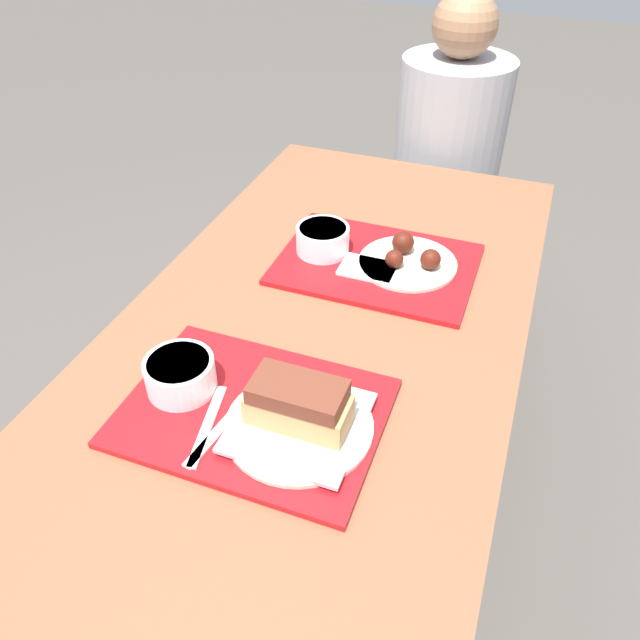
{
  "coord_description": "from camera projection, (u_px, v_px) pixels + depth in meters",
  "views": [
    {
      "loc": [
        0.33,
        -0.85,
        1.49
      ],
      "look_at": [
        0.01,
        -0.01,
        0.77
      ],
      "focal_mm": 35.0,
      "sensor_mm": 36.0,
      "label": 1
    }
  ],
  "objects": [
    {
      "name": "picnic_bench_far",
      "position": [
        420.0,
        232.0,
        2.15
      ],
      "size": [
        0.73,
        0.28,
        0.46
      ],
      "color": "brown",
      "rests_on": "ground_plane"
    },
    {
      "name": "bowl_coleslaw_far",
      "position": [
        323.0,
        238.0,
        1.37
      ],
      "size": [
        0.12,
        0.12,
        0.06
      ],
      "color": "white",
      "rests_on": "tray_far"
    },
    {
      "name": "plastic_fork_near",
      "position": [
        208.0,
        425.0,
        0.99
      ],
      "size": [
        0.05,
        0.17,
        0.0
      ],
      "color": "white",
      "rests_on": "tray_near"
    },
    {
      "name": "ground_plane",
      "position": [
        316.0,
        543.0,
        1.64
      ],
      "size": [
        12.0,
        12.0,
        0.0
      ],
      "primitive_type": "plane",
      "color": "#4C4742"
    },
    {
      "name": "plastic_knife_near",
      "position": [
        220.0,
        429.0,
        0.98
      ],
      "size": [
        0.04,
        0.17,
        0.0
      ],
      "color": "white",
      "rests_on": "tray_near"
    },
    {
      "name": "picnic_table",
      "position": [
        315.0,
        370.0,
        1.25
      ],
      "size": [
        0.76,
        1.6,
        0.73
      ],
      "color": "brown",
      "rests_on": "ground_plane"
    },
    {
      "name": "tray_far",
      "position": [
        376.0,
        264.0,
        1.36
      ],
      "size": [
        0.42,
        0.31,
        0.01
      ],
      "color": "#B21419",
      "rests_on": "picnic_table"
    },
    {
      "name": "person_seated_across",
      "position": [
        450.0,
        132.0,
        1.9
      ],
      "size": [
        0.33,
        0.33,
        0.68
      ],
      "color": "#9E9EA3",
      "rests_on": "picnic_bench_far"
    },
    {
      "name": "wings_plate_far",
      "position": [
        409.0,
        258.0,
        1.34
      ],
      "size": [
        0.21,
        0.21,
        0.06
      ],
      "color": "beige",
      "rests_on": "tray_far"
    },
    {
      "name": "napkin_far",
      "position": [
        368.0,
        269.0,
        1.33
      ],
      "size": [
        0.12,
        0.08,
        0.01
      ],
      "color": "white",
      "rests_on": "tray_far"
    },
    {
      "name": "brisket_sandwich_plate",
      "position": [
        299.0,
        413.0,
        0.97
      ],
      "size": [
        0.24,
        0.24,
        0.09
      ],
      "color": "beige",
      "rests_on": "tray_near"
    },
    {
      "name": "tray_near",
      "position": [
        253.0,
        412.0,
        1.02
      ],
      "size": [
        0.42,
        0.31,
        0.01
      ],
      "color": "#B21419",
      "rests_on": "picnic_table"
    },
    {
      "name": "bowl_coleslaw_near",
      "position": [
        180.0,
        373.0,
        1.04
      ],
      "size": [
        0.12,
        0.12,
        0.06
      ],
      "color": "white",
      "rests_on": "tray_near"
    }
  ]
}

